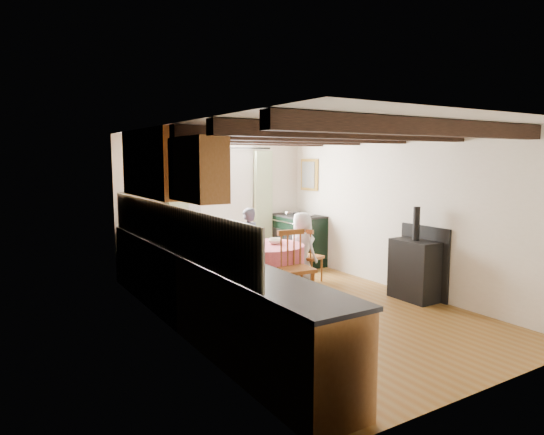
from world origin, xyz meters
TOP-DOWN VIEW (x-y plane):
  - floor at (0.00, 0.00)m, footprint 3.60×5.50m
  - ceiling at (0.00, 0.00)m, footprint 3.60×5.50m
  - wall_back at (0.00, 2.75)m, footprint 3.60×0.00m
  - wall_front at (0.00, -2.75)m, footprint 3.60×0.00m
  - wall_left at (-1.80, 0.00)m, footprint 0.00×5.50m
  - wall_right at (1.80, 0.00)m, footprint 0.00×5.50m
  - beam_a at (0.00, -2.00)m, footprint 3.60×0.16m
  - beam_b at (0.00, -1.00)m, footprint 3.60×0.16m
  - beam_c at (0.00, 0.00)m, footprint 3.60×0.16m
  - beam_d at (0.00, 1.00)m, footprint 3.60×0.16m
  - beam_e at (0.00, 2.00)m, footprint 3.60×0.16m
  - splash_left at (-1.78, 0.30)m, footprint 0.02×4.50m
  - splash_back at (-1.00, 2.73)m, footprint 1.40×0.02m
  - base_cabinet_left at (-1.50, 0.00)m, footprint 0.60×5.30m
  - base_cabinet_back at (-1.05, 2.45)m, footprint 1.30×0.60m
  - worktop_left at (-1.48, 0.00)m, footprint 0.64×5.30m
  - worktop_back at (-1.05, 2.43)m, footprint 1.30×0.64m
  - wall_cabinet_glass at (-1.63, 1.20)m, footprint 0.34×1.80m
  - wall_cabinet_solid at (-1.63, -0.30)m, footprint 0.34×0.90m
  - window_frame at (0.10, 2.73)m, footprint 1.34×0.03m
  - window_pane at (0.10, 2.74)m, footprint 1.20×0.01m
  - curtain_left at (-0.75, 2.65)m, footprint 0.35×0.10m
  - curtain_right at (0.95, 2.65)m, footprint 0.35×0.10m
  - curtain_rod at (0.10, 2.65)m, footprint 2.00×0.03m
  - wall_picture at (1.77, 2.30)m, footprint 0.04×0.50m
  - wall_plate at (1.05, 2.72)m, footprint 0.30×0.02m
  - rug at (0.03, 1.01)m, footprint 1.70×1.32m
  - dining_table at (0.03, 1.01)m, footprint 1.17×1.17m
  - chair_near at (0.07, 0.26)m, footprint 0.48×0.50m
  - chair_left at (-0.86, 1.01)m, footprint 0.58×0.57m
  - chair_right at (0.88, 1.08)m, footprint 0.51×0.50m
  - aga_range at (1.47, 2.25)m, footprint 0.68×1.06m
  - cast_iron_stove at (1.58, -0.52)m, footprint 0.40×0.67m
  - child_far at (0.09, 1.71)m, footprint 0.48×0.35m
  - child_right at (0.75, 1.09)m, footprint 0.44×0.61m
  - bowl_a at (0.31, 1.20)m, footprint 0.28×0.28m
  - bowl_b at (0.18, 0.99)m, footprint 0.29×0.29m
  - cup at (-0.20, 1.04)m, footprint 0.12×0.12m
  - canister_tall at (-1.31, 2.49)m, footprint 0.14×0.14m
  - canister_wide at (-0.92, 2.48)m, footprint 0.18×0.18m

SIDE VIEW (x-z plane):
  - floor at x=0.00m, z-range 0.00..0.00m
  - rug at x=0.03m, z-range 0.00..0.01m
  - dining_table at x=0.03m, z-range 0.00..0.70m
  - base_cabinet_left at x=-1.50m, z-range 0.00..0.88m
  - base_cabinet_back at x=-1.05m, z-range 0.00..0.88m
  - chair_right at x=0.88m, z-range 0.00..0.90m
  - aga_range at x=1.47m, z-range 0.00..0.97m
  - chair_near at x=0.07m, z-range 0.00..1.01m
  - chair_left at x=-0.86m, z-range 0.00..1.05m
  - child_right at x=0.75m, z-range 0.00..1.16m
  - child_far at x=0.09m, z-range 0.00..1.21m
  - cast_iron_stove at x=1.58m, z-range 0.00..1.34m
  - bowl_a at x=0.31m, z-range 0.70..0.75m
  - bowl_b at x=0.18m, z-range 0.70..0.77m
  - cup at x=-0.20m, z-range 0.70..0.80m
  - worktop_left at x=-1.48m, z-range 0.88..0.92m
  - worktop_back at x=-1.05m, z-range 0.88..0.92m
  - canister_wide at x=-0.92m, z-range 0.92..1.12m
  - canister_tall at x=-1.31m, z-range 0.92..1.16m
  - curtain_left at x=-0.75m, z-range 0.05..2.15m
  - curtain_right at x=0.95m, z-range 0.05..2.15m
  - wall_back at x=0.00m, z-range 0.00..2.40m
  - wall_front at x=0.00m, z-range 0.00..2.40m
  - wall_left at x=-1.80m, z-range 0.00..2.40m
  - wall_right at x=1.80m, z-range 0.00..2.40m
  - splash_left at x=-1.78m, z-range 0.92..1.48m
  - splash_back at x=-1.00m, z-range 0.92..1.48m
  - window_frame at x=0.10m, z-range 0.83..2.37m
  - window_pane at x=0.10m, z-range 0.90..2.30m
  - wall_picture at x=1.77m, z-range 1.40..2.00m
  - wall_plate at x=1.05m, z-range 1.55..1.85m
  - wall_cabinet_solid at x=-1.63m, z-range 1.55..2.25m
  - wall_cabinet_glass at x=-1.63m, z-range 1.50..2.40m
  - curtain_rod at x=0.10m, z-range 2.19..2.22m
  - beam_a at x=0.00m, z-range 2.23..2.39m
  - beam_b at x=0.00m, z-range 2.23..2.39m
  - beam_c at x=0.00m, z-range 2.23..2.39m
  - beam_d at x=0.00m, z-range 2.23..2.39m
  - beam_e at x=0.00m, z-range 2.23..2.39m
  - ceiling at x=0.00m, z-range 2.40..2.40m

